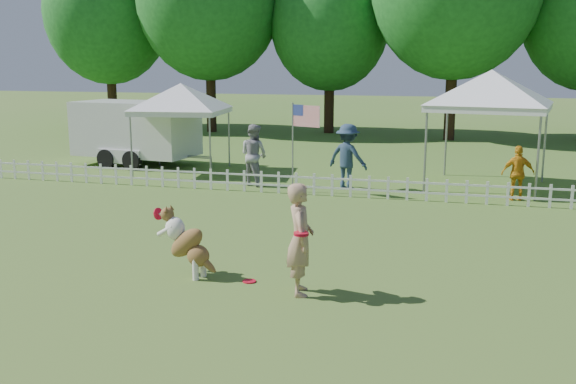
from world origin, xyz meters
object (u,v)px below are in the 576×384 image
object	(u,v)px
handler	(300,239)
spectator_b	(348,157)
flag_pole	(293,148)
canopy_tent_left	(182,129)
dog	(188,243)
cargo_trailer	(136,133)
canopy_tent_right	(488,130)
spectator_a	(254,155)
frisbee_on_turf	(249,281)
spectator_c	(518,173)

from	to	relation	value
handler	spectator_b	xyz separation A→B (m)	(-0.75, 8.55, 0.05)
flag_pole	canopy_tent_left	bearing A→B (deg)	174.53
dog	cargo_trailer	size ratio (longest dim) A/B	0.22
canopy_tent_right	spectator_a	size ratio (longest dim) A/B	1.82
frisbee_on_turf	cargo_trailer	world-z (taller)	cargo_trailer
handler	frisbee_on_turf	world-z (taller)	handler
dog	cargo_trailer	distance (m)	12.52
handler	cargo_trailer	distance (m)	13.95
handler	canopy_tent_right	xyz separation A→B (m)	(3.07, 9.93, 0.76)
frisbee_on_turf	spectator_a	size ratio (longest dim) A/B	0.12
canopy_tent_left	flag_pole	world-z (taller)	canopy_tent_left
dog	flag_pole	size ratio (longest dim) A/B	0.46
frisbee_on_turf	flag_pole	bearing A→B (deg)	99.22
spectator_b	spectator_a	bearing A→B (deg)	24.17
frisbee_on_turf	cargo_trailer	distance (m)	13.19
canopy_tent_left	spectator_b	bearing A→B (deg)	-21.24
canopy_tent_right	handler	bearing A→B (deg)	-97.69
canopy_tent_left	cargo_trailer	bearing A→B (deg)	149.40
dog	spectator_b	bearing A→B (deg)	97.29
frisbee_on_turf	spectator_c	bearing A→B (deg)	58.96
flag_pole	spectator_a	xyz separation A→B (m)	(-1.34, 0.66, -0.34)
cargo_trailer	flag_pole	bearing A→B (deg)	-19.86
canopy_tent_right	flag_pole	world-z (taller)	canopy_tent_right
canopy_tent_left	spectator_a	bearing A→B (deg)	-35.44
handler	spectator_c	distance (m)	9.02
spectator_a	frisbee_on_turf	bearing A→B (deg)	132.28
cargo_trailer	spectator_a	bearing A→B (deg)	-19.89
canopy_tent_right	cargo_trailer	distance (m)	11.77
spectator_b	canopy_tent_right	bearing A→B (deg)	-139.40
handler	dog	distance (m)	2.08
spectator_c	flag_pole	bearing A→B (deg)	-5.60
dog	frisbee_on_turf	size ratio (longest dim) A/B	5.17
flag_pole	handler	bearing A→B (deg)	-52.24
canopy_tent_right	spectator_c	bearing A→B (deg)	-57.93
frisbee_on_turf	flag_pole	distance (m)	7.62
cargo_trailer	flag_pole	xyz separation A→B (m)	(6.50, -3.22, 0.11)
handler	cargo_trailer	size ratio (longest dim) A/B	0.34
canopy_tent_right	spectator_c	distance (m)	2.11
canopy_tent_right	frisbee_on_turf	bearing A→B (deg)	-103.10
frisbee_on_turf	flag_pole	world-z (taller)	flag_pole
spectator_a	cargo_trailer	bearing A→B (deg)	-1.60
frisbee_on_turf	canopy_tent_left	size ratio (longest dim) A/B	0.08
spectator_b	spectator_c	xyz separation A→B (m)	(4.55, -0.37, -0.21)
frisbee_on_turf	canopy_tent_right	bearing A→B (deg)	67.40
flag_pole	spectator_a	world-z (taller)	flag_pole
canopy_tent_right	cargo_trailer	size ratio (longest dim) A/B	0.64
spectator_c	cargo_trailer	bearing A→B (deg)	-22.49
canopy_tent_left	spectator_a	size ratio (longest dim) A/B	1.57
spectator_a	dog	bearing A→B (deg)	125.02
canopy_tent_left	spectator_a	distance (m)	3.42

